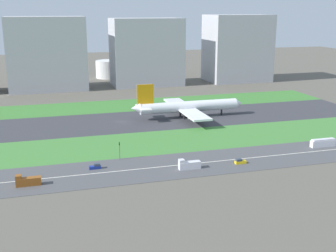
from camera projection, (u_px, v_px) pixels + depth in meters
ground_plane at (122, 122)px, 235.72m from camera, size 800.00×800.00×0.00m
runway at (122, 122)px, 235.71m from camera, size 280.00×46.00×0.10m
grass_median_north at (110, 106)px, 273.76m from camera, size 280.00×36.00×0.10m
grass_median_south at (138, 144)px, 197.65m from camera, size 280.00×36.00×0.10m
highway at (156, 167)px, 167.95m from camera, size 280.00×28.00×0.10m
highway_centerline at (156, 167)px, 167.94m from camera, size 266.00×0.50×0.01m
airliner at (186, 107)px, 243.89m from camera, size 65.00×56.00×19.70m
truck_1 at (28, 181)px, 150.29m from camera, size 8.40×2.50×4.00m
bus_0 at (323, 143)px, 192.86m from camera, size 11.60×2.50×3.50m
car_0 at (96, 167)px, 166.32m from camera, size 4.40×1.80×2.00m
car_1 at (240, 162)px, 171.84m from camera, size 4.40×1.80×2.00m
truck_0 at (189, 165)px, 165.97m from camera, size 8.40×2.50×4.00m
traffic_light at (120, 149)px, 175.75m from camera, size 0.36×0.50×7.20m
hangar_building at (47, 54)px, 325.26m from camera, size 56.20×34.80×53.63m
office_tower at (146, 52)px, 345.85m from camera, size 54.57×32.27×52.07m
cargo_warehouse at (237, 48)px, 366.52m from camera, size 50.40×36.32×54.36m
fuel_tank_west at (109, 69)px, 386.03m from camera, size 22.60×22.60×15.19m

